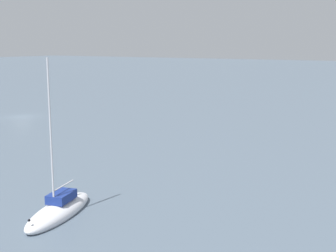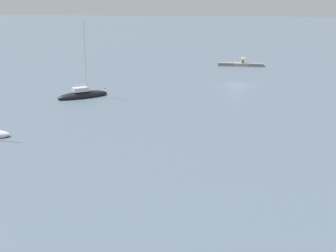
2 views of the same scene
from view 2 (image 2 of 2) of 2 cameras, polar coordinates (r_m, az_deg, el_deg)
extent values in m
plane|color=slate|center=(74.67, 8.58, 5.00)|extent=(500.00, 500.00, 0.00)
cube|color=slate|center=(95.51, 10.81, 7.43)|extent=(2.95, 1.94, 0.60)
cube|color=gray|center=(95.51, 8.96, 7.52)|extent=(2.95, 1.94, 0.60)
cube|color=slate|center=(95.61, 7.11, 7.60)|extent=(2.95, 1.94, 0.60)
cube|color=#1E2333|center=(95.23, 9.21, 7.72)|extent=(0.38, 0.43, 0.16)
cube|color=gray|center=(95.48, 9.23, 7.85)|extent=(0.41, 0.23, 0.52)
sphere|color=tan|center=(95.43, 9.24, 8.06)|extent=(0.22, 0.22, 0.22)
cylinder|color=black|center=(95.39, 9.23, 8.00)|extent=(0.02, 0.02, 1.05)
cone|color=gold|center=(95.31, 9.25, 8.34)|extent=(1.22, 1.22, 0.21)
sphere|color=black|center=(95.29, 9.25, 8.43)|extent=(0.05, 0.05, 0.05)
ellipsoid|color=black|center=(65.88, -10.44, 3.71)|extent=(6.86, 6.50, 1.26)
cube|color=silver|center=(65.57, -10.78, 4.45)|extent=(2.37, 2.32, 0.58)
cylinder|color=silver|center=(65.20, -10.20, 8.44)|extent=(0.13, 0.13, 9.60)
cylinder|color=silver|center=(65.33, -11.08, 4.98)|extent=(1.97, 1.80, 0.09)
sphere|color=black|center=(67.04, -7.79, 4.63)|extent=(0.17, 0.17, 0.17)
camera|label=1|loc=(50.59, -56.65, 5.10)|focal=49.09mm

